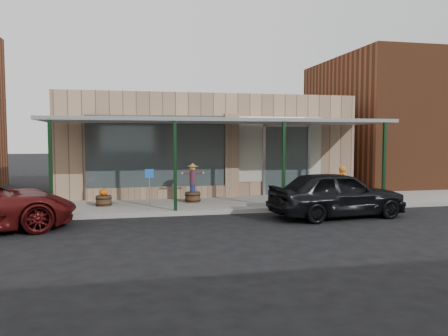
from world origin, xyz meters
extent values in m
plane|color=black|center=(0.00, 0.00, 0.00)|extent=(120.00, 120.00, 0.00)
cube|color=gray|center=(0.00, 3.60, 0.07)|extent=(40.00, 3.20, 0.15)
cube|color=tan|center=(0.00, 8.20, 2.10)|extent=(12.00, 6.00, 4.20)
cube|color=#404C4E|center=(-2.20, 5.05, 1.90)|extent=(5.20, 0.06, 2.80)
cube|color=#404C4E|center=(3.00, 5.18, 1.50)|extent=(1.80, 0.06, 2.80)
cube|color=tan|center=(0.70, 5.10, 1.70)|extent=(0.55, 0.30, 3.40)
cube|color=tan|center=(-2.20, 5.10, 0.35)|extent=(5.20, 0.30, 0.50)
cube|color=#ABA998|center=(0.00, 5.17, 2.00)|extent=(9.00, 0.02, 2.60)
cube|color=white|center=(0.00, 5.14, 3.20)|extent=(7.50, 0.03, 0.10)
cube|color=slate|center=(0.00, 3.60, 3.05)|extent=(12.00, 3.00, 0.12)
cube|color=black|center=(-5.50, 2.15, 1.55)|extent=(0.10, 0.10, 2.95)
cube|color=black|center=(-1.80, 2.15, 1.55)|extent=(0.10, 0.10, 2.95)
cube|color=black|center=(1.80, 2.15, 1.55)|extent=(0.10, 0.10, 2.95)
cube|color=black|center=(5.50, 2.15, 1.55)|extent=(0.10, 0.10, 2.95)
cube|color=brown|center=(13.00, 9.20, 3.25)|extent=(12.00, 8.00, 6.50)
cylinder|color=#4F311F|center=(-1.01, 3.86, 0.33)|extent=(0.63, 0.63, 0.36)
cylinder|color=navy|center=(-1.01, 3.86, 0.65)|extent=(0.23, 0.23, 0.27)
cylinder|color=maroon|center=(-1.01, 3.86, 1.03)|extent=(0.25, 0.25, 0.50)
sphere|color=#DDB155|center=(-1.01, 3.86, 1.37)|extent=(0.20, 0.20, 0.20)
cone|color=#DDB155|center=(-1.01, 3.86, 1.49)|extent=(0.33, 0.33, 0.13)
cylinder|color=#4F311F|center=(-4.08, 3.63, 0.32)|extent=(0.68, 0.68, 0.35)
ellipsoid|color=#E0490E|center=(-4.08, 3.63, 0.61)|extent=(0.28, 0.28, 0.23)
cylinder|color=#4C471E|center=(-4.08, 3.63, 0.74)|extent=(0.03, 0.03, 0.05)
cylinder|color=gray|center=(-2.59, 2.40, 0.67)|extent=(0.04, 0.04, 1.04)
cube|color=blue|center=(-2.59, 2.40, 1.33)|extent=(0.27, 0.03, 0.27)
imported|color=black|center=(3.05, 0.79, 0.72)|extent=(4.40, 2.13, 1.45)
ellipsoid|color=orange|center=(3.68, 1.63, 1.12)|extent=(0.32, 0.27, 0.41)
sphere|color=orange|center=(3.68, 1.67, 1.40)|extent=(0.23, 0.23, 0.23)
cylinder|color=#1B7A1F|center=(3.68, 1.63, 1.28)|extent=(0.16, 0.16, 0.02)
camera|label=1|loc=(-3.14, -11.57, 2.46)|focal=35.00mm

